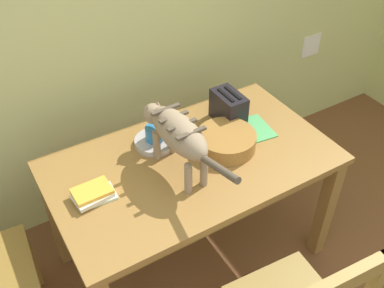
{
  "coord_description": "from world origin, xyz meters",
  "views": [
    {
      "loc": [
        -0.88,
        -0.08,
        2.19
      ],
      "look_at": [
        -0.04,
        1.31,
        0.84
      ],
      "focal_mm": 41.73,
      "sensor_mm": 36.0,
      "label": 1
    }
  ],
  "objects_px": {
    "dining_table": "(192,173)",
    "wicker_basket": "(226,141)",
    "book_stack": "(93,194)",
    "magazine": "(243,132)",
    "cat": "(177,133)",
    "coffee_mug": "(155,133)",
    "toaster": "(228,108)",
    "saucer_bowl": "(155,142)"
  },
  "relations": [
    {
      "from": "dining_table",
      "to": "wicker_basket",
      "type": "distance_m",
      "value": 0.24
    },
    {
      "from": "dining_table",
      "to": "book_stack",
      "type": "bearing_deg",
      "value": 179.27
    },
    {
      "from": "dining_table",
      "to": "magazine",
      "type": "relative_size",
      "value": 4.69
    },
    {
      "from": "cat",
      "to": "book_stack",
      "type": "distance_m",
      "value": 0.46
    },
    {
      "from": "cat",
      "to": "coffee_mug",
      "type": "height_order",
      "value": "cat"
    },
    {
      "from": "wicker_basket",
      "to": "dining_table",
      "type": "bearing_deg",
      "value": 177.68
    },
    {
      "from": "coffee_mug",
      "to": "wicker_basket",
      "type": "relative_size",
      "value": 0.45
    },
    {
      "from": "coffee_mug",
      "to": "toaster",
      "type": "xyz_separation_m",
      "value": [
        0.43,
        -0.03,
        0.02
      ]
    },
    {
      "from": "coffee_mug",
      "to": "wicker_basket",
      "type": "xyz_separation_m",
      "value": [
        0.29,
        -0.21,
        -0.03
      ]
    },
    {
      "from": "cat",
      "to": "wicker_basket",
      "type": "xyz_separation_m",
      "value": [
        0.28,
        0.01,
        -0.17
      ]
    },
    {
      "from": "toaster",
      "to": "saucer_bowl",
      "type": "bearing_deg",
      "value": 176.63
    },
    {
      "from": "book_stack",
      "to": "toaster",
      "type": "xyz_separation_m",
      "value": [
        0.84,
        0.17,
        0.06
      ]
    },
    {
      "from": "dining_table",
      "to": "coffee_mug",
      "type": "distance_m",
      "value": 0.27
    },
    {
      "from": "toaster",
      "to": "wicker_basket",
      "type": "bearing_deg",
      "value": -126.83
    },
    {
      "from": "cat",
      "to": "toaster",
      "type": "relative_size",
      "value": 3.54
    },
    {
      "from": "coffee_mug",
      "to": "magazine",
      "type": "height_order",
      "value": "coffee_mug"
    },
    {
      "from": "cat",
      "to": "wicker_basket",
      "type": "height_order",
      "value": "cat"
    },
    {
      "from": "dining_table",
      "to": "wicker_basket",
      "type": "height_order",
      "value": "wicker_basket"
    },
    {
      "from": "saucer_bowl",
      "to": "wicker_basket",
      "type": "height_order",
      "value": "wicker_basket"
    },
    {
      "from": "cat",
      "to": "wicker_basket",
      "type": "distance_m",
      "value": 0.33
    },
    {
      "from": "magazine",
      "to": "book_stack",
      "type": "bearing_deg",
      "value": -170.62
    },
    {
      "from": "dining_table",
      "to": "wicker_basket",
      "type": "xyz_separation_m",
      "value": [
        0.2,
        -0.01,
        0.13
      ]
    },
    {
      "from": "cat",
      "to": "saucer_bowl",
      "type": "height_order",
      "value": "cat"
    },
    {
      "from": "magazine",
      "to": "toaster",
      "type": "xyz_separation_m",
      "value": [
        -0.01,
        0.13,
        0.08
      ]
    },
    {
      "from": "magazine",
      "to": "book_stack",
      "type": "distance_m",
      "value": 0.85
    },
    {
      "from": "coffee_mug",
      "to": "toaster",
      "type": "height_order",
      "value": "toaster"
    },
    {
      "from": "coffee_mug",
      "to": "magazine",
      "type": "distance_m",
      "value": 0.47
    },
    {
      "from": "dining_table",
      "to": "cat",
      "type": "xyz_separation_m",
      "value": [
        -0.09,
        -0.02,
        0.3
      ]
    },
    {
      "from": "magazine",
      "to": "book_stack",
      "type": "xyz_separation_m",
      "value": [
        -0.85,
        -0.04,
        0.02
      ]
    },
    {
      "from": "magazine",
      "to": "book_stack",
      "type": "relative_size",
      "value": 1.53
    },
    {
      "from": "magazine",
      "to": "saucer_bowl",
      "type": "bearing_deg",
      "value": 167.54
    },
    {
      "from": "saucer_bowl",
      "to": "magazine",
      "type": "distance_m",
      "value": 0.47
    },
    {
      "from": "cat",
      "to": "book_stack",
      "type": "xyz_separation_m",
      "value": [
        -0.42,
        0.02,
        -0.19
      ]
    },
    {
      "from": "dining_table",
      "to": "coffee_mug",
      "type": "relative_size",
      "value": 10.51
    },
    {
      "from": "saucer_bowl",
      "to": "magazine",
      "type": "bearing_deg",
      "value": -19.19
    },
    {
      "from": "coffee_mug",
      "to": "wicker_basket",
      "type": "height_order",
      "value": "coffee_mug"
    },
    {
      "from": "coffee_mug",
      "to": "magazine",
      "type": "relative_size",
      "value": 0.45
    },
    {
      "from": "wicker_basket",
      "to": "saucer_bowl",
      "type": "bearing_deg",
      "value": 144.81
    },
    {
      "from": "saucer_bowl",
      "to": "coffee_mug",
      "type": "distance_m",
      "value": 0.05
    },
    {
      "from": "dining_table",
      "to": "saucer_bowl",
      "type": "xyz_separation_m",
      "value": [
        -0.1,
        0.2,
        0.11
      ]
    },
    {
      "from": "dining_table",
      "to": "coffee_mug",
      "type": "bearing_deg",
      "value": 115.62
    },
    {
      "from": "coffee_mug",
      "to": "toaster",
      "type": "relative_size",
      "value": 0.66
    }
  ]
}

